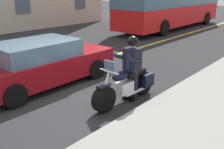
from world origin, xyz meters
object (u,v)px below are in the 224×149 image
at_px(car_silver, 41,63).
at_px(rider_main, 132,63).
at_px(bus_near, 173,2).
at_px(motorcycle_main, 127,85).

bearing_deg(car_silver, rider_main, 109.08).
bearing_deg(rider_main, bus_near, -155.99).
height_order(motorcycle_main, rider_main, rider_main).
bearing_deg(bus_near, car_silver, 11.40).
distance_m(bus_near, car_silver, 13.35).
bearing_deg(bus_near, rider_main, 24.01).
xyz_separation_m(rider_main, bus_near, (-12.08, -5.38, 0.84)).
bearing_deg(motorcycle_main, rider_main, 178.20).
xyz_separation_m(motorcycle_main, bus_near, (-12.27, -5.38, 1.42)).
distance_m(motorcycle_main, bus_near, 13.47).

